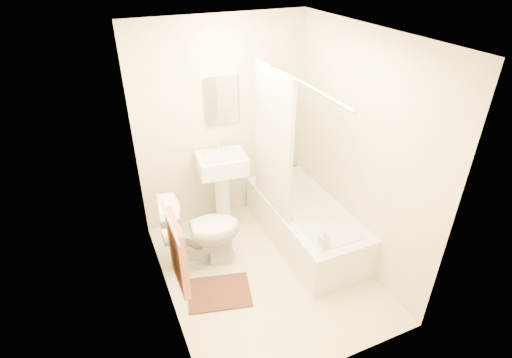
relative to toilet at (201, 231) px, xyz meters
name	(u,v)px	position (x,y,z in m)	size (l,w,h in m)	color
floor	(266,271)	(0.55, -0.42, -0.40)	(2.40, 2.40, 0.00)	beige
ceiling	(269,35)	(0.55, -0.42, 2.00)	(2.40, 2.40, 0.00)	white
wall_back	(223,125)	(0.55, 0.78, 0.80)	(2.00, 0.02, 2.40)	beige
wall_left	(157,197)	(-0.45, -0.42, 0.80)	(0.02, 2.40, 2.40)	beige
wall_right	(358,153)	(1.55, -0.42, 0.80)	(0.02, 2.40, 2.40)	beige
mirror	(222,101)	(0.55, 0.76, 1.10)	(0.40, 0.03, 0.55)	white
curtain_rod	(295,79)	(0.85, -0.32, 1.60)	(0.03, 0.03, 1.70)	silver
shower_curtain	(273,143)	(0.85, 0.08, 0.82)	(0.04, 0.80, 1.55)	silver
towel_bar	(170,223)	(-0.41, -0.67, 0.70)	(0.02, 0.02, 0.60)	silver
towel	(178,253)	(-0.38, -0.67, 0.38)	(0.06, 0.45, 0.66)	#CC7266
toilet_paper	(169,235)	(-0.38, -0.30, 0.30)	(0.12, 0.12, 0.11)	white
toilet	(201,231)	(0.00, 0.00, 0.00)	(0.46, 0.82, 0.80)	white
sink	(223,188)	(0.43, 0.53, 0.12)	(0.53, 0.43, 1.05)	white
bathtub	(305,223)	(1.18, -0.12, -0.17)	(0.73, 1.68, 0.47)	white
bath_mat	(219,292)	(0.00, -0.52, -0.39)	(0.61, 0.46, 0.02)	#562A24
soap_bottle	(324,239)	(0.98, -0.79, 0.17)	(0.09, 0.09, 0.19)	white
scrub_brush	(284,182)	(1.17, 0.41, 0.09)	(0.06, 0.20, 0.04)	#2C9963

